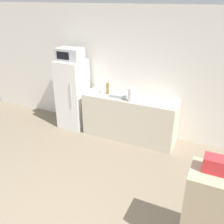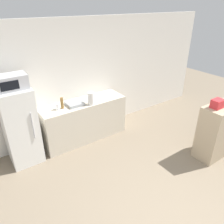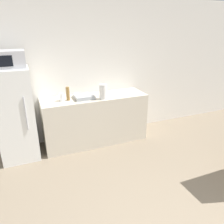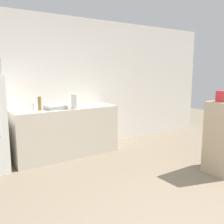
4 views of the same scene
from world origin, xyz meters
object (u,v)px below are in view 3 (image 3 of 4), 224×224
refrigerator (16,115)px  paper_towel_roll (103,92)px  bottle_short (62,97)px  microwave (6,59)px  bottle_tall (68,94)px

refrigerator → paper_towel_roll: bearing=-6.7°
bottle_short → microwave: bearing=179.8°
paper_towel_roll → microwave: bearing=173.4°
microwave → bottle_short: microwave is taller
microwave → paper_towel_roll: (1.44, -0.17, -0.60)m
refrigerator → microwave: 0.88m
bottle_short → paper_towel_roll: 0.71m
refrigerator → bottle_short: 0.79m
microwave → paper_towel_roll: size_ratio=2.00×
refrigerator → paper_towel_roll: size_ratio=5.74×
microwave → bottle_short: 1.01m
microwave → refrigerator: bearing=69.1°
bottle_tall → paper_towel_roll: 0.60m
paper_towel_roll → refrigerator: bearing=173.3°
bottle_tall → paper_towel_roll: (0.58, -0.17, 0.01)m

